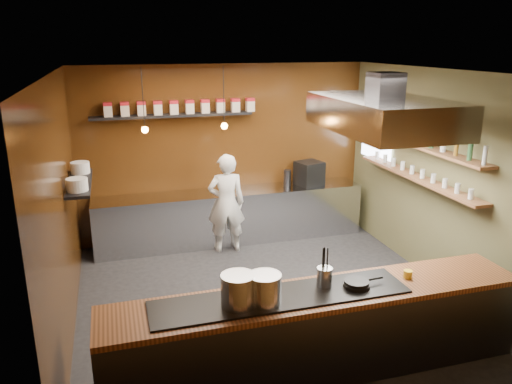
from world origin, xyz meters
name	(u,v)px	position (x,y,z in m)	size (l,w,h in m)	color
floor	(269,299)	(0.00, 0.00, 0.00)	(5.00, 5.00, 0.00)	black
back_wall	(226,153)	(0.00, 2.50, 1.50)	(5.00, 5.00, 0.00)	#371A0A
left_wall	(61,211)	(-2.50, 0.00, 1.50)	(5.00, 5.00, 0.00)	#371A0A
right_wall	(439,178)	(2.50, 0.00, 1.50)	(5.00, 5.00, 0.00)	brown
ceiling	(271,72)	(0.00, 0.00, 3.00)	(5.00, 5.00, 0.00)	silver
window_pane	(377,131)	(2.45, 1.70, 1.90)	(1.00, 1.00, 0.00)	white
prep_counter	(231,216)	(0.00, 2.17, 0.45)	(4.60, 0.65, 0.90)	silver
pass_counter	(317,332)	(0.00, -1.60, 0.47)	(4.40, 0.72, 0.94)	#38383D
tin_shelf	(173,115)	(-0.90, 2.36, 2.20)	(2.60, 0.26, 0.04)	black
plate_shelf	(79,183)	(-2.34, 1.00, 1.55)	(0.30, 1.40, 0.04)	black
bottle_shelf_upper	(420,146)	(2.34, 0.30, 1.92)	(0.26, 2.80, 0.04)	brown
bottle_shelf_lower	(417,177)	(2.34, 0.30, 1.45)	(0.26, 2.80, 0.04)	brown
extractor_hood	(383,114)	(1.30, -0.40, 2.51)	(1.20, 2.00, 0.72)	#38383D
pendant_left	(145,126)	(-1.40, 1.70, 2.15)	(0.10, 0.10, 0.95)	black
pendant_right	(224,123)	(-0.20, 1.70, 2.15)	(0.10, 0.10, 0.95)	black
storage_tins	(182,107)	(-0.75, 2.36, 2.33)	(2.43, 0.13, 0.22)	beige
plate_stacks	(79,176)	(-2.34, 1.00, 1.65)	(0.26, 1.16, 0.16)	silver
bottles	(421,136)	(2.34, 0.30, 2.06)	(0.06, 2.66, 0.24)	silver
wine_glasses	(417,172)	(2.34, 0.30, 1.53)	(0.07, 2.37, 0.13)	silver
stockpot_large	(238,290)	(-0.86, -1.66, 1.10)	(0.33, 0.33, 0.32)	#B0B2B7
stockpot_small	(265,289)	(-0.60, -1.68, 1.09)	(0.32, 0.32, 0.30)	silver
utensil_crock	(324,277)	(0.09, -1.53, 1.04)	(0.16, 0.16, 0.21)	#B3B5BA
frying_pan	(357,284)	(0.40, -1.63, 0.97)	(0.45, 0.28, 0.07)	black
butter_jar	(408,274)	(1.04, -1.57, 0.96)	(0.09, 0.09, 0.08)	yellow
espresso_machine	(309,173)	(1.43, 2.17, 1.11)	(0.42, 0.40, 0.42)	black
chef	(227,203)	(-0.17, 1.76, 0.82)	(0.60, 0.39, 1.65)	white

